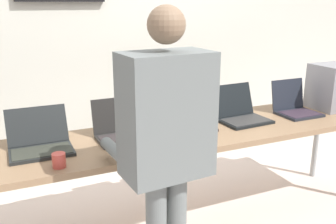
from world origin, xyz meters
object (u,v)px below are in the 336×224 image
(coffee_mug, at_px, (59,160))
(laptop_station_1, at_px, (40,142))
(laptop_station_4, at_px, (240,113))
(laptop_station_5, at_px, (295,106))
(equipment_box, at_px, (333,87))
(workbench, at_px, (180,138))
(laptop_station_2, at_px, (119,129))
(laptop_station_3, at_px, (184,120))
(person, at_px, (166,138))

(coffee_mug, bearing_deg, laptop_station_1, 102.81)
(laptop_station_4, relative_size, coffee_mug, 4.76)
(laptop_station_4, height_order, laptop_station_5, laptop_station_5)
(coffee_mug, bearing_deg, equipment_box, 6.99)
(laptop_station_4, bearing_deg, laptop_station_1, -179.56)
(laptop_station_1, height_order, laptop_station_5, laptop_station_5)
(workbench, distance_m, coffee_mug, 0.90)
(equipment_box, bearing_deg, laptop_station_5, 179.88)
(workbench, xyz_separation_m, coffee_mug, (-0.87, -0.25, 0.09))
(laptop_station_5, distance_m, coffee_mug, 1.95)
(workbench, height_order, laptop_station_2, laptop_station_2)
(workbench, relative_size, laptop_station_1, 9.02)
(workbench, bearing_deg, laptop_station_5, 1.96)
(laptop_station_3, relative_size, laptop_station_5, 1.15)
(person, bearing_deg, coffee_mug, 142.49)
(laptop_station_2, height_order, laptop_station_4, laptop_station_4)
(laptop_station_2, relative_size, laptop_station_5, 1.00)
(laptop_station_5, bearing_deg, laptop_station_3, 177.55)
(laptop_station_4, xyz_separation_m, laptop_station_5, (0.51, -0.03, 0.00))
(workbench, xyz_separation_m, laptop_station_5, (1.06, 0.04, 0.11))
(workbench, height_order, laptop_station_1, laptop_station_1)
(laptop_station_3, height_order, person, person)
(laptop_station_2, relative_size, laptop_station_3, 0.87)
(laptop_station_1, bearing_deg, laptop_station_4, 0.44)
(laptop_station_3, distance_m, person, 0.85)
(laptop_station_5, bearing_deg, person, -155.53)
(laptop_station_1, distance_m, laptop_station_5, 2.00)
(workbench, height_order, laptop_station_4, laptop_station_4)
(laptop_station_3, distance_m, laptop_station_4, 0.48)
(workbench, height_order, laptop_station_3, laptop_station_3)
(laptop_station_2, relative_size, laptop_station_4, 0.82)
(workbench, bearing_deg, laptop_station_2, 170.90)
(laptop_station_1, bearing_deg, equipment_box, -0.43)
(laptop_station_2, distance_m, laptop_station_3, 0.50)
(workbench, relative_size, laptop_station_4, 8.66)
(laptop_station_1, bearing_deg, workbench, -3.27)
(laptop_station_4, distance_m, person, 1.17)
(equipment_box, height_order, coffee_mug, equipment_box)
(laptop_station_3, xyz_separation_m, person, (-0.46, -0.70, 0.17))
(equipment_box, distance_m, laptop_station_3, 1.40)
(laptop_station_2, relative_size, person, 0.19)
(equipment_box, relative_size, laptop_station_5, 1.20)
(laptop_station_2, xyz_separation_m, person, (0.04, -0.69, 0.17))
(laptop_station_5, bearing_deg, laptop_station_2, 178.79)
(workbench, relative_size, coffee_mug, 41.20)
(equipment_box, relative_size, laptop_station_4, 0.98)
(laptop_station_3, bearing_deg, laptop_station_4, -1.70)
(workbench, relative_size, laptop_station_5, 10.59)
(workbench, distance_m, laptop_station_2, 0.44)
(equipment_box, distance_m, person, 1.96)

